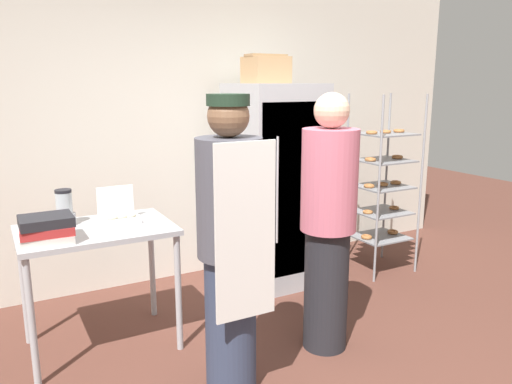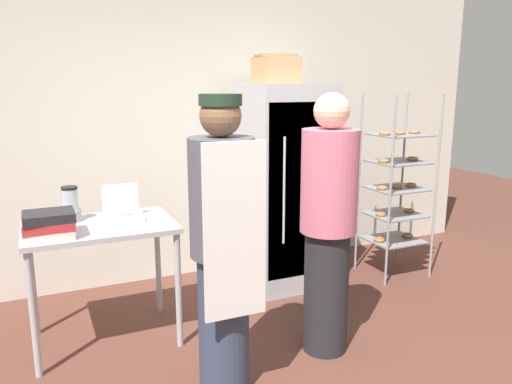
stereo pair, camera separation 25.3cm
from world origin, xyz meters
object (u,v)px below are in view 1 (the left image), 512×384
object	(u,v)px
donut_box	(119,216)
cardboard_storage_box	(266,69)
binder_stack	(47,229)
person_baker	(230,245)
person_customer	(328,223)
blender_pitcher	(65,209)
refrigerator	(274,186)
baking_rack	(383,185)

from	to	relation	value
donut_box	cardboard_storage_box	xyz separation A→B (m)	(1.42, 0.44, 1.02)
binder_stack	person_baker	size ratio (longest dim) A/B	0.18
cardboard_storage_box	person_customer	bearing A→B (deg)	-100.02
binder_stack	person_customer	xyz separation A→B (m)	(1.69, -0.57, -0.05)
cardboard_storage_box	person_baker	bearing A→B (deg)	-126.37
blender_pitcher	binder_stack	xyz separation A→B (m)	(-0.15, -0.34, -0.03)
binder_stack	cardboard_storage_box	world-z (taller)	cardboard_storage_box
donut_box	cardboard_storage_box	size ratio (longest dim) A/B	0.76
donut_box	cardboard_storage_box	bearing A→B (deg)	17.12
blender_pitcher	person_customer	distance (m)	1.79
cardboard_storage_box	person_baker	xyz separation A→B (m)	(-1.02, -1.38, -1.02)
donut_box	blender_pitcher	size ratio (longest dim) A/B	1.04
blender_pitcher	person_baker	size ratio (longest dim) A/B	0.14
donut_box	person_baker	world-z (taller)	person_baker
refrigerator	person_customer	xyz separation A→B (m)	(-0.30, -1.22, -0.01)
donut_box	person_customer	xyz separation A→B (m)	(1.20, -0.80, -0.02)
refrigerator	blender_pitcher	xyz separation A→B (m)	(-1.84, -0.30, 0.07)
cardboard_storage_box	person_baker	size ratio (longest dim) A/B	0.19
blender_pitcher	person_baker	bearing A→B (deg)	-55.09
baking_rack	person_baker	world-z (taller)	person_baker
baking_rack	blender_pitcher	xyz separation A→B (m)	(-2.91, -0.05, 0.13)
person_baker	binder_stack	bearing A→B (deg)	141.17
donut_box	person_baker	size ratio (longest dim) A/B	0.15
donut_box	blender_pitcher	world-z (taller)	blender_pitcher
refrigerator	donut_box	bearing A→B (deg)	-164.51
refrigerator	blender_pitcher	world-z (taller)	refrigerator
donut_box	binder_stack	xyz separation A→B (m)	(-0.49, -0.23, 0.04)
binder_stack	blender_pitcher	bearing A→B (deg)	65.90
blender_pitcher	person_baker	world-z (taller)	person_baker
baking_rack	person_baker	distance (m)	2.43
donut_box	person_customer	distance (m)	1.44
donut_box	blender_pitcher	distance (m)	0.36
refrigerator	binder_stack	xyz separation A→B (m)	(-1.99, -0.64, 0.04)
binder_stack	person_customer	world-z (taller)	person_customer
refrigerator	blender_pitcher	size ratio (longest dim) A/B	7.30
donut_box	blender_pitcher	bearing A→B (deg)	161.16
cardboard_storage_box	donut_box	bearing A→B (deg)	-162.88
refrigerator	baking_rack	world-z (taller)	refrigerator
refrigerator	binder_stack	world-z (taller)	refrigerator
baking_rack	cardboard_storage_box	xyz separation A→B (m)	(-1.15, 0.28, 1.08)
baking_rack	binder_stack	world-z (taller)	baking_rack
blender_pitcher	cardboard_storage_box	xyz separation A→B (m)	(1.76, 0.32, 0.96)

